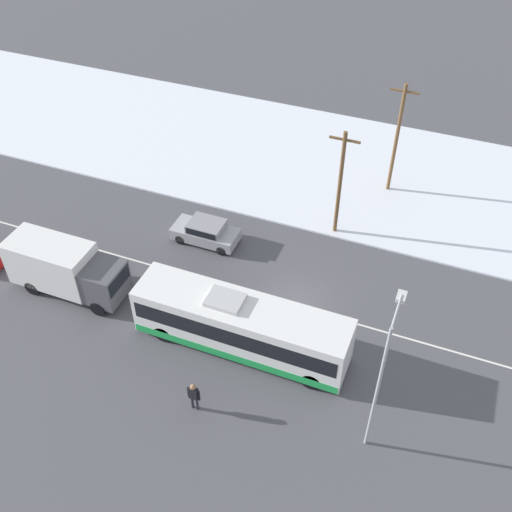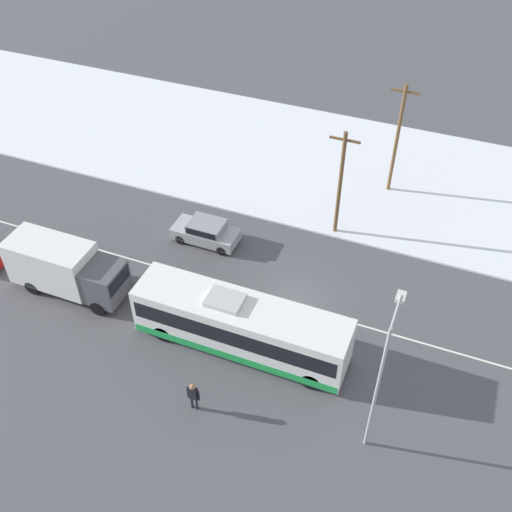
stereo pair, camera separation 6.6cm
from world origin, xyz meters
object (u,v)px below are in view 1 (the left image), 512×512
object	(u,v)px
city_bus	(241,325)
pedestrian_at_stop	(194,394)
utility_pole_snowlot	(397,138)
sedan_car	(206,231)
streetlamp	(383,369)
utility_pole_roadside	(340,183)
box_truck	(65,267)

from	to	relation	value
city_bus	pedestrian_at_stop	distance (m)	4.35
utility_pole_snowlot	sedan_car	bearing A→B (deg)	-134.30
pedestrian_at_stop	streetlamp	world-z (taller)	streetlamp
streetlamp	utility_pole_roadside	xyz separation A→B (m)	(-5.42, 13.36, -1.08)
pedestrian_at_stop	streetlamp	size ratio (longest dim) A/B	0.23
city_bus	box_truck	world-z (taller)	city_bus
city_bus	sedan_car	distance (m)	8.67
pedestrian_at_stop	utility_pole_roadside	distance (m)	15.39
streetlamp	utility_pole_roadside	world-z (taller)	streetlamp
city_bus	utility_pole_roadside	size ratio (longest dim) A/B	1.54
utility_pole_roadside	utility_pole_snowlot	xyz separation A→B (m)	(2.13, 5.68, 0.33)
city_bus	pedestrian_at_stop	size ratio (longest dim) A/B	6.14
city_bus	utility_pole_snowlot	xyz separation A→B (m)	(4.02, 16.35, 2.53)
pedestrian_at_stop	utility_pole_snowlot	world-z (taller)	utility_pole_snowlot
sedan_car	pedestrian_at_stop	size ratio (longest dim) A/B	2.27
sedan_car	utility_pole_snowlot	size ratio (longest dim) A/B	0.52
pedestrian_at_stop	streetlamp	bearing A→B (deg)	11.42
sedan_car	streetlamp	distance (m)	16.28
box_truck	streetlamp	size ratio (longest dim) A/B	0.86
utility_pole_snowlot	utility_pole_roadside	bearing A→B (deg)	-110.57
city_bus	utility_pole_roadside	xyz separation A→B (m)	(1.89, 10.67, 2.20)
city_bus	pedestrian_at_stop	xyz separation A→B (m)	(-0.58, -4.28, -0.46)
box_truck	sedan_car	xyz separation A→B (m)	(5.36, 6.69, -0.92)
sedan_car	utility_pole_roadside	distance (m)	8.61
sedan_car	pedestrian_at_stop	distance (m)	12.08
sedan_car	streetlamp	world-z (taller)	streetlamp
city_bus	sedan_car	xyz separation A→B (m)	(-5.24, 6.86, -0.76)
city_bus	pedestrian_at_stop	bearing A→B (deg)	-97.72
pedestrian_at_stop	city_bus	bearing A→B (deg)	82.28
sedan_car	utility_pole_snowlot	distance (m)	13.66
box_truck	utility_pole_snowlot	world-z (taller)	utility_pole_snowlot
sedan_car	utility_pole_snowlot	world-z (taller)	utility_pole_snowlot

